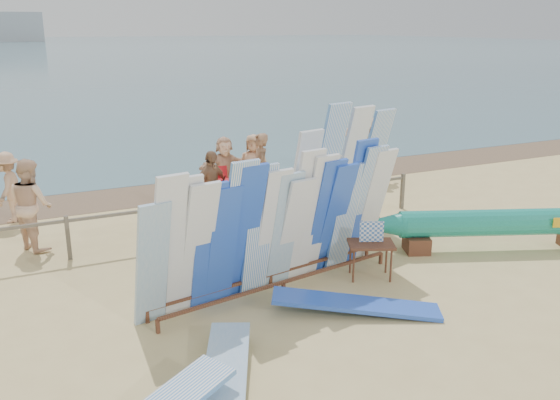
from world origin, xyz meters
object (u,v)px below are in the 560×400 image
beachgoer_2 (31,204)px  flat_board_d (356,313)px  beach_chair_left (216,214)px  stroller (220,198)px  side_surfboard_rack (338,176)px  beachgoer_7 (260,171)px  beachgoer_10 (375,155)px  beachgoer_8 (329,173)px  outrigger_canoe (498,224)px  beachgoer_extra_0 (374,149)px  beachgoer_3 (8,187)px  main_surfboard_rack (277,229)px  beachgoer_9 (351,153)px  beachgoer_4 (211,186)px  vendor_table (370,259)px  beachgoer_5 (225,167)px  beachgoer_6 (254,167)px  flat_board_b (224,393)px  beach_chair_right (192,215)px

beachgoer_2 → flat_board_d: bearing=-165.6°
beach_chair_left → stroller: 0.52m
side_surfboard_rack → beach_chair_left: bearing=123.4°
beachgoer_7 → beachgoer_10: bearing=114.5°
beachgoer_8 → beachgoer_2: beachgoer_2 is taller
flat_board_d → outrigger_canoe: bearing=-45.9°
beachgoer_7 → beachgoer_extra_0: size_ratio=1.03×
beachgoer_10 → beachgoer_3: size_ratio=1.01×
flat_board_d → beachgoer_10: bearing=-7.6°
main_surfboard_rack → beachgoer_7: bearing=59.7°
beachgoer_extra_0 → beachgoer_2: size_ratio=0.97×
main_surfboard_rack → beach_chair_left: main_surfboard_rack is taller
beachgoer_9 → beachgoer_8: (-2.09, -2.35, 0.15)m
beachgoer_4 → vendor_table: bearing=-96.6°
vendor_table → beachgoer_9: bearing=84.9°
beachgoer_5 → beachgoer_6: size_ratio=0.95×
beachgoer_4 → beach_chair_left: bearing=-111.1°
flat_board_b → outrigger_canoe: bearing=43.2°
outrigger_canoe → beach_chair_right: (-5.21, 4.14, -0.29)m
beachgoer_5 → beachgoer_extra_0: 4.73m
side_surfboard_rack → stroller: bearing=114.6°
main_surfboard_rack → beachgoer_extra_0: 8.38m
beach_chair_left → beach_chair_right: bearing=-166.9°
stroller → beachgoer_5: size_ratio=0.72×
beachgoer_9 → main_surfboard_rack: bearing=-26.9°
outrigger_canoe → flat_board_d: (-4.12, -1.17, -0.56)m
beachgoer_3 → beachgoer_4: size_ratio=0.99×
beach_chair_left → beachgoer_6: bearing=65.0°
stroller → beachgoer_8: beachgoer_8 is taller
beachgoer_10 → beachgoer_2: 9.46m
flat_board_d → beachgoer_10: (4.88, 6.76, 0.84)m
beachgoer_3 → flat_board_b: bearing=31.8°
beachgoer_5 → beachgoer_2: size_ratio=0.87×
stroller → beachgoer_8: (2.70, -0.51, 0.46)m
beach_chair_left → beach_chair_right: size_ratio=0.87×
flat_board_d → stroller: size_ratio=2.27×
flat_board_b → beachgoer_6: bearing=89.1°
main_surfboard_rack → beachgoer_4: 4.14m
side_surfboard_rack → flat_board_b: 6.29m
stroller → beachgoer_2: size_ratio=0.63×
side_surfboard_rack → beachgoer_6: size_ratio=1.72×
beachgoer_9 → beachgoer_6: bearing=-65.0°
beach_chair_left → beachgoer_4: 0.65m
beach_chair_right → beachgoer_10: 6.17m
main_surfboard_rack → flat_board_b: main_surfboard_rack is taller
beach_chair_left → beachgoer_7: bearing=49.0°
beachgoer_9 → beachgoer_extra_0: size_ratio=0.86×
flat_board_d → beachgoer_extra_0: size_ratio=1.47×
flat_board_b → beachgoer_7: beachgoer_7 is taller
flat_board_b → beachgoer_extra_0: 11.49m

